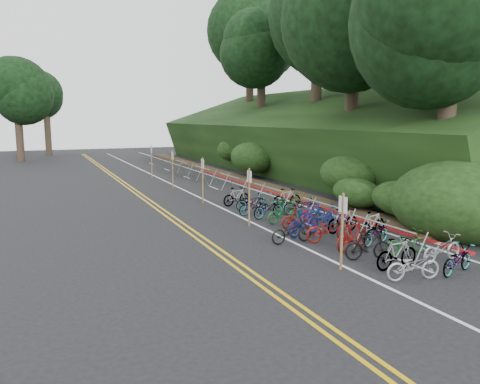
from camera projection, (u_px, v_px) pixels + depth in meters
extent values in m
plane|color=black|center=(297.00, 260.00, 15.34)|extent=(120.00, 120.00, 0.00)
cube|color=gold|center=(158.00, 210.00, 23.53)|extent=(0.12, 80.00, 0.01)
cube|color=gold|center=(164.00, 210.00, 23.65)|extent=(0.12, 80.00, 0.01)
cube|color=silver|center=(216.00, 205.00, 24.78)|extent=(0.12, 80.00, 0.01)
cube|color=silver|center=(286.00, 200.00, 26.45)|extent=(0.12, 80.00, 0.01)
cube|color=silver|center=(414.00, 265.00, 14.77)|extent=(0.10, 1.60, 0.01)
cube|color=silver|center=(311.00, 225.00, 20.19)|extent=(0.10, 1.60, 0.01)
cube|color=silver|center=(252.00, 203.00, 25.61)|extent=(0.10, 1.60, 0.01)
cube|color=silver|center=(214.00, 188.00, 31.04)|extent=(0.10, 1.60, 0.01)
cube|color=silver|center=(187.00, 177.00, 36.46)|extent=(0.10, 1.60, 0.01)
cube|color=silver|center=(167.00, 170.00, 41.89)|extent=(0.10, 1.60, 0.01)
cube|color=silver|center=(151.00, 164.00, 47.31)|extent=(0.10, 1.60, 0.01)
cube|color=maroon|center=(277.00, 193.00, 28.45)|extent=(0.25, 28.00, 0.10)
cube|color=black|center=(302.00, 139.00, 40.16)|extent=(12.32, 44.00, 9.11)
cube|color=#382819|center=(226.00, 174.00, 37.76)|extent=(1.40, 44.00, 0.16)
ellipsoid|color=#284C19|center=(403.00, 199.00, 20.75)|extent=(2.00, 2.80, 1.60)
ellipsoid|color=#284C19|center=(349.00, 174.00, 25.51)|extent=(2.60, 3.64, 2.08)
ellipsoid|color=#284C19|center=(309.00, 157.00, 31.34)|extent=(2.20, 3.08, 1.76)
ellipsoid|color=#284C19|center=(252.00, 157.00, 36.28)|extent=(3.00, 4.20, 2.40)
ellipsoid|color=#284C19|center=(231.00, 150.00, 41.95)|extent=(2.40, 3.36, 1.92)
ellipsoid|color=#284C19|center=(227.00, 140.00, 45.98)|extent=(2.80, 3.92, 2.24)
ellipsoid|color=#284C19|center=(357.00, 193.00, 23.41)|extent=(1.80, 2.52, 1.44)
ellipsoid|color=#284C19|center=(290.00, 145.00, 35.18)|extent=(3.20, 4.48, 2.56)
ellipsoid|color=black|center=(463.00, 203.00, 18.79)|extent=(5.28, 6.16, 3.52)
cylinder|color=#2D2319|center=(445.00, 134.00, 21.22)|extent=(0.78, 0.78, 5.32)
ellipsoid|color=black|center=(453.00, 23.00, 20.46)|extent=(7.27, 7.27, 6.91)
cylinder|color=#2D2319|center=(438.00, 90.00, 24.58)|extent=(0.85, 0.85, 6.54)
cylinder|color=#2D2319|center=(352.00, 102.00, 29.69)|extent=(0.83, 0.83, 6.13)
ellipsoid|color=black|center=(355.00, 9.00, 28.79)|extent=(8.72, 8.72, 8.29)
cylinder|color=#2D2319|center=(316.00, 92.00, 37.74)|extent=(0.87, 0.87, 6.95)
ellipsoid|color=black|center=(318.00, 8.00, 36.72)|extent=(10.00, 10.00, 9.50)
cylinder|color=#2D2319|center=(261.00, 106.00, 44.73)|extent=(0.81, 0.81, 5.73)
ellipsoid|color=black|center=(262.00, 51.00, 43.92)|extent=(7.63, 7.63, 7.25)
cylinder|color=#2D2319|center=(250.00, 98.00, 52.78)|extent=(0.85, 0.85, 6.54)
ellipsoid|color=black|center=(250.00, 43.00, 51.84)|extent=(9.09, 9.09, 8.63)
cylinder|color=#2D2319|center=(20.00, 136.00, 49.31)|extent=(0.78, 0.78, 5.32)
ellipsoid|color=black|center=(16.00, 89.00, 48.55)|extent=(7.27, 7.27, 6.91)
cylinder|color=#2D2319|center=(48.00, 135.00, 57.77)|extent=(0.76, 0.76, 4.91)
ellipsoid|color=black|center=(46.00, 99.00, 57.08)|extent=(6.36, 6.36, 6.04)
cylinder|color=gray|center=(382.00, 224.00, 15.22)|extent=(0.05, 3.02, 0.05)
cylinder|color=gray|center=(406.00, 254.00, 13.93)|extent=(0.60, 0.04, 1.18)
cylinder|color=gray|center=(420.00, 252.00, 14.16)|extent=(0.60, 0.04, 1.18)
cylinder|color=gray|center=(348.00, 233.00, 16.48)|extent=(0.60, 0.04, 1.18)
cylinder|color=gray|center=(361.00, 231.00, 16.70)|extent=(0.60, 0.04, 1.18)
cylinder|color=gray|center=(323.00, 203.00, 19.07)|extent=(0.05, 3.00, 0.05)
cylinder|color=gray|center=(337.00, 225.00, 17.78)|extent=(0.58, 0.04, 1.13)
cylinder|color=gray|center=(349.00, 224.00, 18.00)|extent=(0.58, 0.04, 1.13)
cylinder|color=gray|center=(299.00, 212.00, 20.31)|extent=(0.58, 0.04, 1.13)
cylinder|color=gray|center=(310.00, 211.00, 20.53)|extent=(0.58, 0.04, 1.13)
cylinder|color=gray|center=(267.00, 187.00, 23.59)|extent=(0.05, 3.00, 0.05)
cylinder|color=gray|center=(275.00, 203.00, 22.30)|extent=(0.58, 0.04, 1.13)
cylinder|color=gray|center=(286.00, 202.00, 22.52)|extent=(0.58, 0.04, 1.13)
cylinder|color=gray|center=(251.00, 194.00, 24.83)|extent=(0.58, 0.04, 1.13)
cylinder|color=gray|center=(260.00, 194.00, 25.05)|extent=(0.58, 0.04, 1.13)
cylinder|color=gray|center=(230.00, 176.00, 28.11)|extent=(0.05, 3.00, 0.05)
cylinder|color=gray|center=(234.00, 189.00, 26.82)|extent=(0.58, 0.04, 1.13)
cylinder|color=gray|center=(243.00, 188.00, 27.04)|extent=(0.58, 0.04, 1.13)
cylinder|color=gray|center=(217.00, 183.00, 29.35)|extent=(0.58, 0.04, 1.13)
cylinder|color=gray|center=(225.00, 182.00, 29.57)|extent=(0.58, 0.04, 1.13)
cylinder|color=gray|center=(202.00, 168.00, 32.63)|extent=(0.05, 3.00, 0.05)
cylinder|color=gray|center=(205.00, 178.00, 31.34)|extent=(0.58, 0.04, 1.13)
cylinder|color=gray|center=(213.00, 178.00, 31.56)|extent=(0.58, 0.04, 1.13)
cylinder|color=gray|center=(192.00, 174.00, 33.87)|extent=(0.58, 0.04, 1.13)
cylinder|color=gray|center=(200.00, 174.00, 34.09)|extent=(0.58, 0.04, 1.13)
cylinder|color=gray|center=(181.00, 162.00, 37.15)|extent=(0.05, 3.00, 0.05)
cylinder|color=gray|center=(183.00, 171.00, 35.86)|extent=(0.58, 0.04, 1.13)
cylinder|color=gray|center=(190.00, 170.00, 36.08)|extent=(0.58, 0.04, 1.13)
cylinder|color=gray|center=(173.00, 167.00, 38.39)|extent=(0.58, 0.04, 1.13)
cylinder|color=gray|center=(180.00, 167.00, 38.61)|extent=(0.58, 0.04, 1.13)
cylinder|color=brown|center=(342.00, 232.00, 14.16)|extent=(0.08, 0.08, 2.38)
cube|color=silver|center=(343.00, 205.00, 14.02)|extent=(0.02, 0.40, 0.50)
cylinder|color=brown|center=(249.00, 197.00, 19.90)|extent=(0.08, 0.08, 2.50)
cube|color=silver|center=(249.00, 177.00, 19.76)|extent=(0.02, 0.40, 0.50)
cylinder|color=brown|center=(203.00, 180.00, 25.33)|extent=(0.08, 0.08, 2.50)
cube|color=silver|center=(203.00, 164.00, 25.19)|extent=(0.02, 0.40, 0.50)
cylinder|color=brown|center=(173.00, 169.00, 30.75)|extent=(0.08, 0.08, 2.50)
cube|color=silver|center=(172.00, 156.00, 30.61)|extent=(0.02, 0.40, 0.50)
cylinder|color=brown|center=(152.00, 162.00, 36.18)|extent=(0.08, 0.08, 2.50)
cube|color=silver|center=(151.00, 150.00, 36.03)|extent=(0.02, 0.40, 0.50)
imported|color=black|center=(292.00, 231.00, 17.33)|extent=(0.65, 1.72, 0.90)
imported|color=#9E9EA3|center=(413.00, 265.00, 13.37)|extent=(0.89, 1.73, 0.87)
imported|color=slate|center=(457.00, 259.00, 13.94)|extent=(0.99, 1.73, 0.86)
imported|color=slate|center=(397.00, 253.00, 14.35)|extent=(0.57, 1.67, 0.99)
imported|color=#9E9EA3|center=(442.00, 248.00, 15.07)|extent=(0.79, 1.79, 0.91)
imported|color=black|center=(368.00, 246.00, 15.28)|extent=(0.85, 1.66, 0.96)
imported|color=#144C1E|center=(406.00, 242.00, 15.96)|extent=(0.73, 1.66, 0.84)
imported|color=maroon|center=(352.00, 235.00, 16.42)|extent=(1.08, 1.89, 1.09)
imported|color=slate|center=(376.00, 233.00, 17.15)|extent=(1.12, 1.74, 0.87)
imported|color=maroon|center=(329.00, 229.00, 17.49)|extent=(0.85, 1.94, 0.99)
imported|color=slate|center=(373.00, 224.00, 18.20)|extent=(1.05, 1.80, 1.04)
imported|color=navy|center=(304.00, 223.00, 18.35)|extent=(1.03, 1.85, 1.07)
imported|color=slate|center=(343.00, 220.00, 18.93)|extent=(0.76, 1.73, 1.00)
imported|color=maroon|center=(300.00, 218.00, 19.43)|extent=(0.73, 1.64, 0.96)
imported|color=navy|center=(336.00, 214.00, 20.20)|extent=(0.89, 1.72, 1.00)
imported|color=#144C1E|center=(284.00, 213.00, 20.66)|extent=(0.76, 1.75, 0.89)
imported|color=navy|center=(312.00, 211.00, 20.93)|extent=(0.71, 1.61, 0.93)
imported|color=slate|center=(268.00, 208.00, 21.72)|extent=(1.00, 1.83, 0.91)
imported|color=slate|center=(302.00, 206.00, 22.35)|extent=(1.18, 1.82, 0.90)
imported|color=slate|center=(254.00, 206.00, 22.37)|extent=(0.68, 1.62, 0.83)
imported|color=#144C1E|center=(286.00, 202.00, 23.04)|extent=(0.66, 1.84, 0.97)
imported|color=slate|center=(251.00, 202.00, 23.45)|extent=(0.60, 1.68, 0.88)
imported|color=slate|center=(287.00, 198.00, 24.31)|extent=(0.48, 1.64, 0.98)
imported|color=slate|center=(237.00, 196.00, 24.68)|extent=(0.76, 1.70, 0.99)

